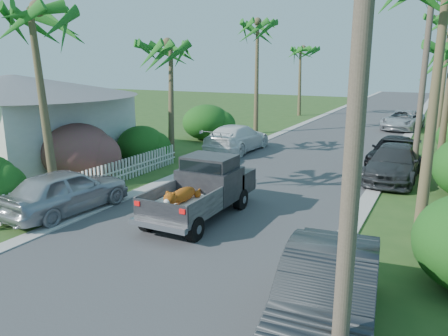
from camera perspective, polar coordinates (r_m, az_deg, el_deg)
The scene contains 24 objects.
ground at distance 11.66m, azimuth -11.71°, elevation -13.28°, with size 120.00×120.00×0.00m, color #294B1C.
road at distance 34.07m, azimuth 15.53°, elevation 4.41°, with size 8.00×100.00×0.02m, color #38383A.
curb_left at distance 35.16m, azimuth 8.65°, elevation 5.06°, with size 0.60×100.00×0.06m, color #A5A39E.
curb_right at distance 33.49m, azimuth 22.75°, elevation 3.72°, with size 0.60×100.00×0.06m, color #A5A39E.
pickup_truck at distance 15.19m, azimuth -2.38°, elevation -2.45°, with size 1.98×5.12×2.06m.
parked_car_rn at distance 8.97m, azimuth 13.30°, elevation -16.03°, with size 1.78×5.11×1.69m, color #282A2D.
parked_car_rm at distance 21.20m, azimuth 21.27°, elevation 0.59°, with size 2.14×5.25×1.52m, color #2C2E31.
parked_car_rf at distance 24.17m, azimuth 21.15°, elevation 2.14°, with size 1.81×4.50×1.53m, color black.
parked_car_rd at distance 37.33m, azimuth 22.30°, elevation 5.80°, with size 2.46×5.34×1.48m, color #B8BABF.
parked_car_ln at distance 16.38m, azimuth -19.91°, elevation -2.84°, with size 1.89×4.70×1.60m, color #B1B2B8.
parked_car_lf at distance 26.00m, azimuth 1.70°, elevation 3.90°, with size 2.25×5.54×1.61m, color white.
palm_l_a at distance 17.02m, azimuth -23.55°, elevation 18.36°, with size 4.40×4.40×8.20m.
palm_l_b at distance 24.13m, azimuth -7.14°, elevation 15.79°, with size 4.40×4.40×7.40m.
palm_l_c at distance 32.67m, azimuth 4.42°, elevation 18.39°, with size 4.40×4.40×9.20m.
palm_l_d at distance 44.03m, azimuth 10.04°, elevation 15.10°, with size 4.40×4.40×7.70m.
shrub_l_b at distance 20.52m, azimuth -18.51°, elevation 1.95°, with size 3.00×3.30×2.60m, color #AB1850.
shrub_l_c at distance 23.24m, azimuth -10.75°, elevation 2.98°, with size 2.40×2.64×2.00m, color #1B4413.
shrub_l_d at distance 30.13m, azimuth -2.33°, elevation 6.02°, with size 3.20×3.52×2.40m, color #1B4413.
picket_fence at distance 19.12m, azimuth -15.59°, elevation -1.14°, with size 0.10×11.00×1.00m, color white.
house_left at distance 24.94m, azimuth -25.48°, elevation 5.22°, with size 9.00×8.00×4.60m.
utility_pole_a at distance 6.12m, azimuth 16.92°, elevation 7.12°, with size 1.60×0.26×9.00m.
utility_pole_b at distance 21.03m, azimuth 24.62°, elevation 10.77°, with size 1.60×0.26×9.00m.
utility_pole_c at distance 36.01m, azimuth 25.94°, elevation 11.37°, with size 1.60×0.26×9.00m.
utility_pole_d at distance 51.01m, azimuth 26.49°, elevation 11.62°, with size 1.60×0.26×9.00m.
Camera 1 is at (6.68, -7.99, 5.24)m, focal length 35.00 mm.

